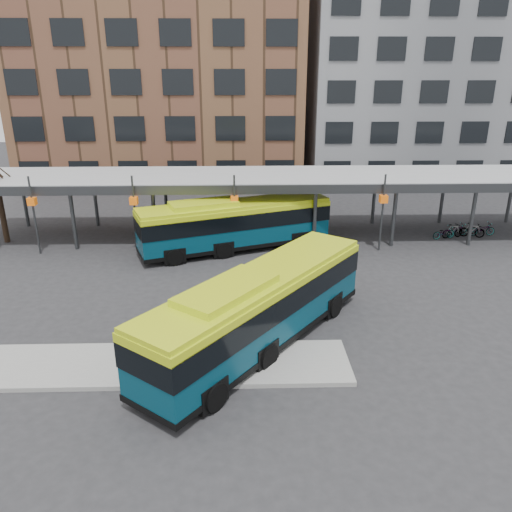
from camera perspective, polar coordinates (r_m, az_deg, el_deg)
The scene contains 10 objects.
ground at distance 22.33m, azimuth 5.14°, elevation -8.03°, with size 120.00×120.00×0.00m, color #28282B.
boarding_island at distance 19.78m, azimuth -10.22°, elevation -12.10°, with size 14.00×3.00×0.18m, color gray.
canopy at distance 33.10m, azimuth 2.74°, elevation 8.82°, with size 40.00×6.53×4.80m.
tree at distance 35.99m, azimuth -27.14°, elevation 5.12°, with size 1.64×1.64×5.60m.
building_brick at distance 51.98m, azimuth -10.57°, elevation 20.69°, with size 26.00×14.00×22.00m, color brown.
building_grey at distance 54.68m, azimuth 19.26°, elevation 18.88°, with size 24.00×14.00×20.00m, color slate.
bus_front at distance 20.01m, azimuth 0.38°, elevation -5.83°, with size 9.60×11.27×3.38m.
bus_rear at distance 30.87m, azimuth -2.48°, elevation 3.75°, with size 12.06×6.62×3.29m.
pedestrian at distance 18.63m, azimuth -7.09°, elevation -10.82°, with size 0.54×0.68×1.63m.
bike_rack at distance 36.36m, azimuth 22.53°, elevation 2.71°, with size 4.60×1.59×0.97m.
Camera 1 is at (-2.53, -19.44, 10.69)m, focal length 35.00 mm.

